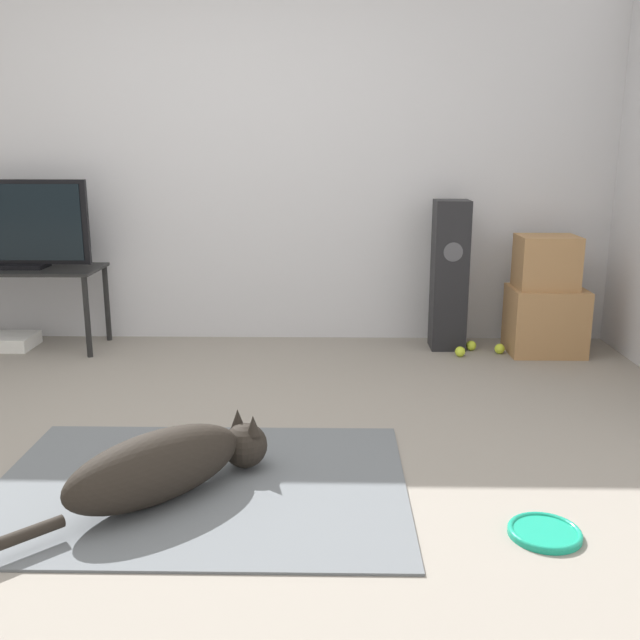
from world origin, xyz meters
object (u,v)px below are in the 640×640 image
Objects in this scene: cardboard_box_upper at (546,262)px; tv_stand at (23,279)px; tennis_ball_loose_on_carpet at (471,345)px; floor_speaker at (449,275)px; frisbee at (545,532)px; dog at (168,464)px; tennis_ball_near_speaker at (500,349)px; game_console at (8,341)px; tv at (18,225)px; cardboard_box_lower at (545,321)px; tennis_ball_by_boxes at (460,352)px.

cardboard_box_upper is 0.37× the size of tv_stand.
floor_speaker is at bearing 155.61° from tennis_ball_loose_on_carpet.
frisbee is at bearing -39.89° from tv_stand.
tv_stand is (-1.40, 2.06, 0.33)m from dog.
tennis_ball_loose_on_carpet is (-0.17, 0.07, 0.00)m from tennis_ball_near_speaker.
frisbee is 3.81× the size of tennis_ball_loose_on_carpet.
frisbee is 2.25m from tennis_ball_near_speaker.
game_console is (-2.90, 2.31, 0.03)m from frisbee.
tv is (-1.40, 2.07, 0.67)m from dog.
cardboard_box_upper reaches higher than tennis_ball_loose_on_carpet.
cardboard_box_upper reaches higher than tv_stand.
tv is at bearing 0.38° from game_console.
game_console is at bearing -178.90° from floor_speaker.
tv_stand is 15.23× the size of tennis_ball_near_speaker.
tv reaches higher than dog.
tv reaches higher than frisbee.
dog is 2.59m from tv.
cardboard_box_lower reaches higher than tennis_ball_loose_on_carpet.
tennis_ball_by_boxes is at bearing 53.03° from dog.
dog is 2.58m from game_console.
tennis_ball_by_boxes reaches higher than frisbee.
dog is 0.85× the size of floor_speaker.
tv_stand is 1.10× the size of tv.
frisbee is at bearing -38.51° from game_console.
cardboard_box_lower is at bearing -4.39° from tennis_ball_loose_on_carpet.
cardboard_box_upper reaches higher than tennis_ball_by_boxes.
cardboard_box_lower reaches higher than tennis_ball_by_boxes.
frisbee is at bearing -105.79° from cardboard_box_lower.
frisbee is 0.74× the size of game_console.
cardboard_box_lower is at bearing 11.01° from tennis_ball_by_boxes.
game_console is (-3.07, 0.01, 0.01)m from tennis_ball_loose_on_carpet.
dog is 2.84m from cardboard_box_lower.
floor_speaker is at bearing 56.93° from dog.
tv is at bearing 179.73° from tennis_ball_loose_on_carpet.
tv_stand is at bearing 179.78° from tennis_ball_loose_on_carpet.
frisbee is at bearing -92.12° from tennis_ball_by_boxes.
cardboard_box_upper is at bearing -0.67° from game_console.
frisbee is at bearing -98.88° from tennis_ball_near_speaker.
tv_stand is at bearing -178.81° from floor_speaker.
floor_speaker reaches higher than cardboard_box_lower.
floor_speaker is at bearing 1.10° from game_console.
cardboard_box_upper reaches higher than cardboard_box_lower.
tennis_ball_by_boxes is 0.17m from tennis_ball_loose_on_carpet.
tv is (-2.76, 2.31, 0.80)m from frisbee.
tennis_ball_by_boxes is (-0.56, -0.11, -0.18)m from cardboard_box_lower.
floor_speaker is at bearing 1.13° from tv.
tv reaches higher than tennis_ball_loose_on_carpet.
tennis_ball_loose_on_carpet is at bearing -0.27° from tv.
tennis_ball_loose_on_carpet is at bearing 156.45° from tennis_ball_near_speaker.
tennis_ball_loose_on_carpet is at bearing -0.22° from tv_stand.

